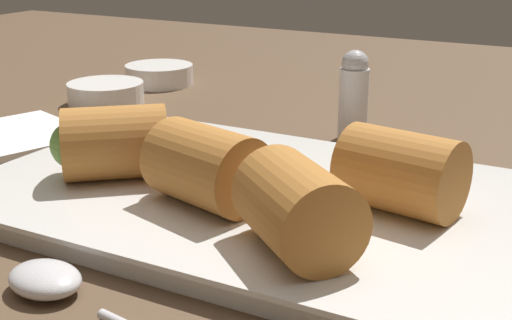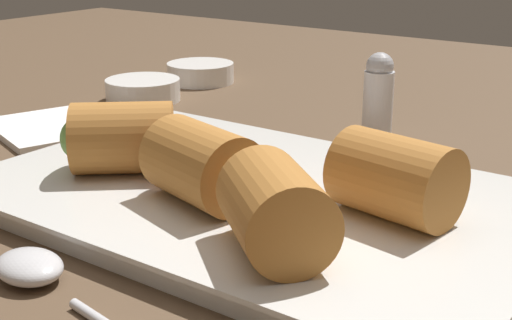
% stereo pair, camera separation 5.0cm
% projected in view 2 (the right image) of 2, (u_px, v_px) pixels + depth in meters
% --- Properties ---
extents(table_surface, '(1.80, 1.40, 0.02)m').
position_uv_depth(table_surface, '(254.00, 213.00, 0.47)').
color(table_surface, brown).
rests_on(table_surface, ground).
extents(serving_plate, '(0.35, 0.23, 0.01)m').
position_uv_depth(serving_plate, '(256.00, 200.00, 0.44)').
color(serving_plate, silver).
rests_on(serving_plate, table_surface).
extents(roll_front_left, '(0.08, 0.08, 0.05)m').
position_uv_depth(roll_front_left, '(273.00, 206.00, 0.35)').
color(roll_front_left, '#B77533').
rests_on(roll_front_left, serving_plate).
extents(roll_front_right, '(0.08, 0.08, 0.05)m').
position_uv_depth(roll_front_right, '(117.00, 138.00, 0.46)').
color(roll_front_right, '#B77533').
rests_on(roll_front_right, serving_plate).
extents(roll_back_left, '(0.08, 0.06, 0.05)m').
position_uv_depth(roll_back_left, '(389.00, 176.00, 0.39)').
color(roll_back_left, '#B77533').
rests_on(roll_back_left, serving_plate).
extents(roll_back_right, '(0.08, 0.06, 0.05)m').
position_uv_depth(roll_back_right, '(199.00, 163.00, 0.42)').
color(roll_back_right, '#B77533').
rests_on(roll_back_right, serving_plate).
extents(dipping_bowl_near, '(0.07, 0.07, 0.02)m').
position_uv_depth(dipping_bowl_near, '(143.00, 89.00, 0.72)').
color(dipping_bowl_near, white).
rests_on(dipping_bowl_near, table_surface).
extents(dipping_bowl_far, '(0.07, 0.07, 0.02)m').
position_uv_depth(dipping_bowl_far, '(200.00, 72.00, 0.80)').
color(dipping_bowl_far, white).
rests_on(dipping_bowl_far, table_surface).
extents(spoon, '(0.15, 0.04, 0.01)m').
position_uv_depth(spoon, '(39.00, 274.00, 0.35)').
color(spoon, silver).
rests_on(spoon, table_surface).
extents(napkin, '(0.13, 0.12, 0.01)m').
position_uv_depth(napkin, '(52.00, 127.00, 0.62)').
color(napkin, white).
rests_on(napkin, table_surface).
extents(salt_shaker, '(0.02, 0.02, 0.07)m').
position_uv_depth(salt_shaker, '(378.00, 98.00, 0.57)').
color(salt_shaker, silver).
rests_on(salt_shaker, table_surface).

